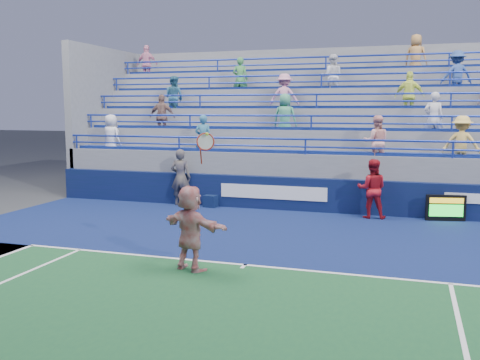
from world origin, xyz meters
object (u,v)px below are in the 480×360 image
(serve_speed_board, at_px, (446,208))
(tennis_player, at_px, (190,228))
(judge_chair, at_px, (211,200))
(ball_girl, at_px, (372,189))
(line_judge, at_px, (181,177))

(serve_speed_board, xyz_separation_m, tennis_player, (-5.33, -6.84, 0.50))
(judge_chair, bearing_deg, ball_girl, -2.71)
(judge_chair, relative_size, ball_girl, 0.41)
(tennis_player, height_order, line_judge, tennis_player)
(line_judge, bearing_deg, serve_speed_board, 176.40)
(serve_speed_board, relative_size, tennis_player, 0.40)
(judge_chair, xyz_separation_m, ball_girl, (5.34, -0.25, 0.67))
(tennis_player, height_order, ball_girl, tennis_player)
(tennis_player, xyz_separation_m, line_judge, (-3.27, 6.87, 0.09))
(serve_speed_board, xyz_separation_m, line_judge, (-8.60, 0.04, 0.58))
(judge_chair, bearing_deg, line_judge, -179.69)
(judge_chair, bearing_deg, tennis_player, -72.60)
(judge_chair, xyz_separation_m, line_judge, (-1.12, -0.01, 0.75))
(ball_girl, bearing_deg, line_judge, -6.08)
(judge_chair, distance_m, tennis_player, 7.24)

